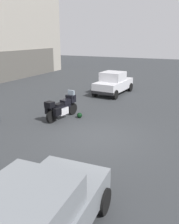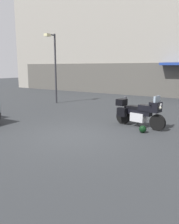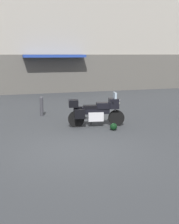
% 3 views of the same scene
% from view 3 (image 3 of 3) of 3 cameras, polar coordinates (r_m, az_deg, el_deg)
% --- Properties ---
extents(ground_plane, '(80.00, 80.00, 0.00)m').
position_cam_3_polar(ground_plane, '(8.62, -2.71, -7.70)').
color(ground_plane, '#2D3033').
extents(building_facade_rear, '(36.07, 3.40, 12.86)m').
position_cam_3_polar(building_facade_rear, '(22.40, -12.33, 20.39)').
color(building_facade_rear, gray).
rests_on(building_facade_rear, ground).
extents(motorcycle, '(2.25, 0.94, 1.36)m').
position_cam_3_polar(motorcycle, '(11.26, 1.18, 0.18)').
color(motorcycle, black).
rests_on(motorcycle, ground).
extents(helmet, '(0.28, 0.28, 0.28)m').
position_cam_3_polar(helmet, '(10.82, 4.84, -2.95)').
color(helmet, black).
rests_on(helmet, ground).
extents(bollard_curbside, '(0.16, 0.16, 0.91)m').
position_cam_3_polar(bollard_curbside, '(13.42, -9.60, 1.27)').
color(bollard_curbside, '#333338').
rests_on(bollard_curbside, ground).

